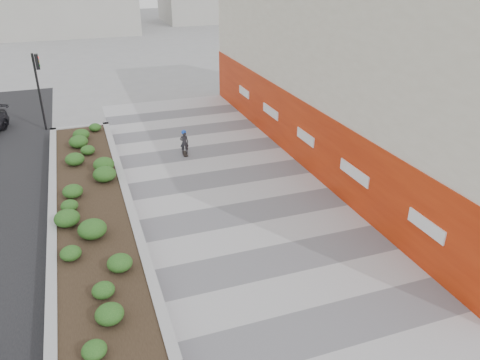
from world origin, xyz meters
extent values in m
plane|color=gray|center=(0.00, 0.00, 0.00)|extent=(160.00, 160.00, 0.00)
cube|color=#A8A8AD|center=(0.00, 3.00, 0.01)|extent=(8.00, 36.00, 0.01)
cube|color=beige|center=(7.00, 9.00, 4.00)|extent=(6.00, 24.00, 8.00)
cube|color=red|center=(4.02, 9.00, 1.50)|extent=(0.12, 24.00, 3.00)
cube|color=#9E9EA0|center=(-5.50, 15.85, 0.28)|extent=(3.00, 0.30, 0.55)
cube|color=#9E9EA0|center=(-6.85, 7.00, 0.28)|extent=(0.30, 18.00, 0.55)
cube|color=#9E9EA0|center=(-4.15, 7.00, 0.28)|extent=(0.30, 18.00, 0.55)
cube|color=#2D2116|center=(-5.50, 7.00, 0.25)|extent=(2.40, 17.40, 0.50)
cylinder|color=black|center=(-7.30, 17.50, 2.10)|extent=(0.12, 0.12, 4.20)
cube|color=black|center=(-7.12, 17.50, 3.75)|extent=(0.18, 0.28, 0.80)
cylinder|color=#595654|center=(0.50, 3.00, 0.00)|extent=(0.44, 0.44, 0.01)
cube|color=black|center=(-0.84, 11.34, 0.07)|extent=(0.27, 0.74, 0.02)
imported|color=#26252A|center=(-0.84, 11.34, 0.64)|extent=(0.45, 0.33, 1.14)
sphere|color=blue|center=(-0.84, 11.34, 1.17)|extent=(0.23, 0.23, 0.23)
camera|label=1|loc=(-5.39, -9.47, 8.88)|focal=35.00mm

